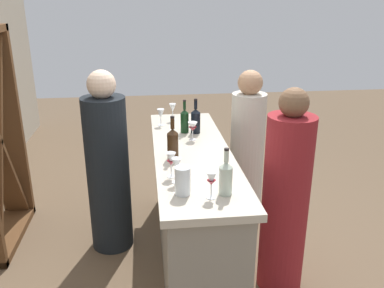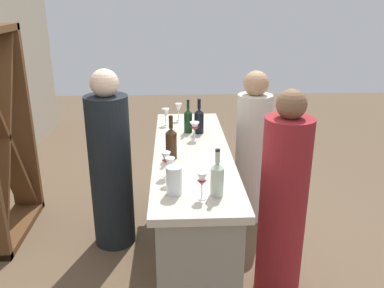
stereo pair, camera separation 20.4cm
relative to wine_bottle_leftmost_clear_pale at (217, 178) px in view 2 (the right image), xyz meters
The scene contains 16 objects.
ground_plane 1.32m from the wine_bottle_leftmost_clear_pale, ahead, with size 12.00×12.00×0.00m, color brown.
bar_counter 0.97m from the wine_bottle_leftmost_clear_pale, ahead, with size 2.07×0.59×0.96m.
wine_bottle_leftmost_clear_pale is the anchor object (origin of this frame).
wine_bottle_second_left_amber_brown 0.66m from the wine_bottle_leftmost_clear_pale, 24.01° to the left, with size 0.08×0.08×0.32m.
wine_bottle_center_near_black 1.18m from the wine_bottle_leftmost_clear_pale, ahead, with size 0.08×0.08×0.30m.
wine_bottle_second_right_dark_green 1.21m from the wine_bottle_leftmost_clear_pale, ahead, with size 0.07×0.07×0.29m.
wine_glass_near_left 1.01m from the wine_bottle_leftmost_clear_pale, ahead, with size 0.08×0.08×0.15m.
wine_glass_near_center 0.10m from the wine_bottle_leftmost_clear_pale, 111.85° to the left, with size 0.06×0.06×0.17m.
wine_glass_near_right 1.60m from the wine_bottle_leftmost_clear_pale, ahead, with size 0.07×0.07×0.16m.
wine_glass_far_left 0.34m from the wine_bottle_leftmost_clear_pale, 54.32° to the left, with size 0.06×0.06×0.17m.
wine_glass_far_center 0.42m from the wine_bottle_leftmost_clear_pale, 46.40° to the left, with size 0.06×0.06×0.17m.
wine_glass_far_right 1.47m from the wine_bottle_leftmost_clear_pale, 12.56° to the left, with size 0.07×0.07×0.16m.
water_pitcher 0.26m from the wine_bottle_leftmost_clear_pale, 82.65° to the left, with size 0.10×0.10×0.17m.
person_left_guest 1.53m from the wine_bottle_leftmost_clear_pale, 19.56° to the right, with size 0.40×0.40×1.46m.
person_center_guest 0.71m from the wine_bottle_leftmost_clear_pale, 57.06° to the right, with size 0.42×0.42×1.53m.
person_server_behind 1.33m from the wine_bottle_leftmost_clear_pale, 37.78° to the left, with size 0.37×0.37×1.55m.
Camera 2 is at (-2.94, 0.14, 2.08)m, focal length 38.05 mm.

